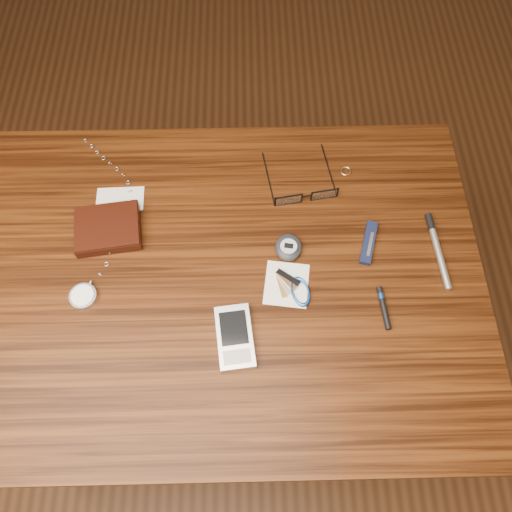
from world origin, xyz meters
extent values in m
plane|color=#472814|center=(0.00, 0.00, 0.00)|extent=(3.80, 3.80, 0.00)
cube|color=#3A1B09|center=(0.00, 0.00, 0.73)|extent=(1.00, 0.70, 0.03)
cylinder|color=#4C2814|center=(-0.45, -0.30, 0.36)|extent=(0.05, 0.05, 0.71)
cylinder|color=#4C2814|center=(0.45, -0.30, 0.36)|extent=(0.05, 0.05, 0.71)
cylinder|color=#4C2814|center=(-0.45, 0.30, 0.36)|extent=(0.05, 0.05, 0.71)
cylinder|color=#4C2814|center=(0.45, 0.30, 0.36)|extent=(0.05, 0.05, 0.71)
cube|color=black|center=(-0.21, 0.10, 0.76)|extent=(0.13, 0.12, 0.02)
cube|color=black|center=(-0.21, 0.10, 0.77)|extent=(0.13, 0.11, 0.00)
cube|color=silver|center=(-0.19, 0.17, 0.75)|extent=(0.10, 0.06, 0.00)
cube|color=black|center=(0.14, 0.15, 0.76)|extent=(0.05, 0.01, 0.03)
cube|color=silver|center=(0.14, 0.15, 0.76)|extent=(0.05, 0.01, 0.02)
cylinder|color=black|center=(0.11, 0.21, 0.75)|extent=(0.02, 0.13, 0.00)
cube|color=black|center=(0.21, 0.17, 0.76)|extent=(0.05, 0.01, 0.03)
cube|color=silver|center=(0.21, 0.17, 0.76)|extent=(0.05, 0.01, 0.02)
cylinder|color=black|center=(0.23, 0.23, 0.75)|extent=(0.02, 0.13, 0.00)
cube|color=black|center=(0.18, 0.16, 0.77)|extent=(0.02, 0.01, 0.00)
torus|color=#E4BF73|center=(0.26, 0.23, 0.75)|extent=(0.03, 0.03, 0.00)
cylinder|color=silver|center=(-0.24, -0.04, 0.76)|extent=(0.05, 0.05, 0.01)
cylinder|color=white|center=(-0.24, -0.04, 0.76)|extent=(0.04, 0.04, 0.00)
cylinder|color=silver|center=(-0.23, -0.01, 0.76)|extent=(0.01, 0.01, 0.01)
torus|color=silver|center=(-0.21, 0.01, 0.75)|extent=(0.01, 0.01, 0.01)
torus|color=silver|center=(-0.20, 0.03, 0.75)|extent=(0.01, 0.01, 0.00)
torus|color=silver|center=(-0.20, 0.05, 0.75)|extent=(0.01, 0.01, 0.01)
torus|color=silver|center=(-0.20, 0.07, 0.75)|extent=(0.01, 0.01, 0.00)
torus|color=silver|center=(-0.19, 0.10, 0.75)|extent=(0.01, 0.01, 0.01)
torus|color=silver|center=(-0.19, 0.12, 0.75)|extent=(0.01, 0.01, 0.00)
torus|color=silver|center=(-0.18, 0.14, 0.75)|extent=(0.01, 0.00, 0.01)
torus|color=silver|center=(-0.17, 0.16, 0.75)|extent=(0.01, 0.01, 0.00)
torus|color=silver|center=(-0.17, 0.19, 0.75)|extent=(0.01, 0.01, 0.01)
torus|color=silver|center=(-0.18, 0.21, 0.75)|extent=(0.01, 0.01, 0.00)
torus|color=silver|center=(-0.19, 0.23, 0.75)|extent=(0.01, 0.01, 0.01)
torus|color=silver|center=(-0.21, 0.24, 0.75)|extent=(0.01, 0.01, 0.00)
torus|color=silver|center=(-0.22, 0.26, 0.75)|extent=(0.01, 0.01, 0.01)
torus|color=silver|center=(-0.24, 0.27, 0.75)|extent=(0.01, 0.01, 0.00)
torus|color=silver|center=(-0.25, 0.29, 0.75)|extent=(0.01, 0.01, 0.01)
torus|color=silver|center=(-0.27, 0.30, 0.75)|extent=(0.01, 0.01, 0.00)
torus|color=silver|center=(-0.28, 0.32, 0.75)|extent=(0.01, 0.00, 0.01)
cube|color=silver|center=(0.04, -0.12, 0.76)|extent=(0.07, 0.12, 0.02)
cube|color=black|center=(0.03, -0.11, 0.77)|extent=(0.05, 0.07, 0.00)
cube|color=#9CA0A4|center=(0.04, -0.16, 0.77)|extent=(0.05, 0.03, 0.00)
ellipsoid|color=#1F242A|center=(0.14, 0.05, 0.76)|extent=(0.06, 0.07, 0.02)
cylinder|color=#A6AAAF|center=(0.14, 0.05, 0.77)|extent=(0.03, 0.03, 0.00)
cube|color=black|center=(0.14, 0.05, 0.77)|extent=(0.02, 0.01, 0.00)
cube|color=white|center=(0.13, -0.02, 0.75)|extent=(0.09, 0.10, 0.00)
torus|color=#1B50A7|center=(0.16, -0.04, 0.75)|extent=(0.06, 0.06, 0.01)
cube|color=#AB823C|center=(0.12, -0.02, 0.75)|extent=(0.02, 0.05, 0.00)
cube|color=silver|center=(0.13, -0.02, 0.75)|extent=(0.03, 0.05, 0.00)
cube|color=#905F33|center=(0.13, -0.01, 0.76)|extent=(0.04, 0.04, 0.00)
cube|color=black|center=(0.13, -0.01, 0.76)|extent=(0.05, 0.04, 0.00)
cube|color=#111B34|center=(0.29, 0.06, 0.76)|extent=(0.05, 0.09, 0.01)
cube|color=silver|center=(0.29, 0.05, 0.76)|extent=(0.02, 0.05, 0.00)
cylinder|color=silver|center=(0.42, 0.04, 0.76)|extent=(0.02, 0.16, 0.01)
cylinder|color=black|center=(0.42, 0.10, 0.76)|extent=(0.02, 0.03, 0.01)
cylinder|color=black|center=(0.30, -0.07, 0.76)|extent=(0.02, 0.08, 0.01)
cylinder|color=#1B4DA3|center=(0.30, -0.05, 0.76)|extent=(0.01, 0.01, 0.01)
camera|label=1|loc=(0.07, -0.38, 1.60)|focal=35.00mm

